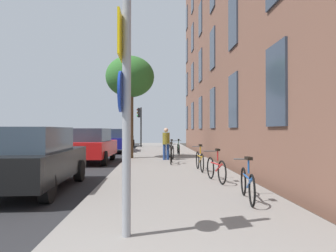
{
  "coord_description": "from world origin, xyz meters",
  "views": [
    {
      "loc": [
        0.45,
        -1.4,
        1.56
      ],
      "look_at": [
        1.04,
        11.72,
        1.72
      ],
      "focal_mm": 33.87,
      "sensor_mm": 36.0,
      "label": 1
    }
  ],
  "objects_px": {
    "bicycle_0": "(247,183)",
    "car_2": "(116,140)",
    "bicycle_2": "(200,160)",
    "car_3": "(123,138)",
    "bicycle_1": "(216,169)",
    "pedestrian_0": "(166,142)",
    "sign_post": "(125,96)",
    "bicycle_3": "(171,155)",
    "traffic_light": "(140,120)",
    "tree_near": "(130,78)",
    "bicycle_5": "(178,149)",
    "car_0": "(34,158)",
    "bicycle_4": "(171,151)",
    "car_1": "(91,145)"
  },
  "relations": [
    {
      "from": "bicycle_0",
      "to": "car_2",
      "type": "relative_size",
      "value": 0.39
    },
    {
      "from": "bicycle_2",
      "to": "car_3",
      "type": "bearing_deg",
      "value": 104.1
    },
    {
      "from": "bicycle_1",
      "to": "pedestrian_0",
      "type": "xyz_separation_m",
      "value": [
        -1.15,
        6.47,
        0.52
      ]
    },
    {
      "from": "bicycle_2",
      "to": "bicycle_0",
      "type": "bearing_deg",
      "value": -86.69
    },
    {
      "from": "sign_post",
      "to": "bicycle_3",
      "type": "distance_m",
      "value": 9.46
    },
    {
      "from": "traffic_light",
      "to": "tree_near",
      "type": "relative_size",
      "value": 0.64
    },
    {
      "from": "sign_post",
      "to": "bicycle_1",
      "type": "distance_m",
      "value": 5.18
    },
    {
      "from": "bicycle_5",
      "to": "car_0",
      "type": "bearing_deg",
      "value": -113.69
    },
    {
      "from": "bicycle_3",
      "to": "bicycle_2",
      "type": "bearing_deg",
      "value": -69.84
    },
    {
      "from": "bicycle_3",
      "to": "bicycle_0",
      "type": "bearing_deg",
      "value": -80.86
    },
    {
      "from": "bicycle_0",
      "to": "car_3",
      "type": "height_order",
      "value": "car_3"
    },
    {
      "from": "tree_near",
      "to": "car_2",
      "type": "distance_m",
      "value": 6.7
    },
    {
      "from": "traffic_light",
      "to": "car_2",
      "type": "relative_size",
      "value": 0.78
    },
    {
      "from": "sign_post",
      "to": "traffic_light",
      "type": "bearing_deg",
      "value": 92.05
    },
    {
      "from": "pedestrian_0",
      "to": "bicycle_4",
      "type": "bearing_deg",
      "value": 68.44
    },
    {
      "from": "bicycle_0",
      "to": "bicycle_4",
      "type": "distance_m",
      "value": 9.66
    },
    {
      "from": "car_1",
      "to": "pedestrian_0",
      "type": "bearing_deg",
      "value": 2.39
    },
    {
      "from": "tree_near",
      "to": "bicycle_4",
      "type": "distance_m",
      "value": 4.3
    },
    {
      "from": "traffic_light",
      "to": "sign_post",
      "type": "bearing_deg",
      "value": -87.95
    },
    {
      "from": "car_1",
      "to": "car_2",
      "type": "distance_m",
      "value": 6.88
    },
    {
      "from": "bicycle_3",
      "to": "pedestrian_0",
      "type": "relative_size",
      "value": 1.05
    },
    {
      "from": "bicycle_0",
      "to": "pedestrian_0",
      "type": "height_order",
      "value": "pedestrian_0"
    },
    {
      "from": "sign_post",
      "to": "bicycle_5",
      "type": "relative_size",
      "value": 2.07
    },
    {
      "from": "bicycle_1",
      "to": "bicycle_4",
      "type": "xyz_separation_m",
      "value": [
        -0.86,
        7.2,
        0.02
      ]
    },
    {
      "from": "tree_near",
      "to": "car_0",
      "type": "bearing_deg",
      "value": -102.51
    },
    {
      "from": "bicycle_0",
      "to": "car_3",
      "type": "bearing_deg",
      "value": 101.83
    },
    {
      "from": "bicycle_4",
      "to": "car_0",
      "type": "bearing_deg",
      "value": -116.71
    },
    {
      "from": "bicycle_0",
      "to": "bicycle_4",
      "type": "relative_size",
      "value": 0.95
    },
    {
      "from": "bicycle_2",
      "to": "pedestrian_0",
      "type": "bearing_deg",
      "value": 104.33
    },
    {
      "from": "bicycle_3",
      "to": "car_2",
      "type": "height_order",
      "value": "car_2"
    },
    {
      "from": "traffic_light",
      "to": "bicycle_3",
      "type": "xyz_separation_m",
      "value": [
        1.95,
        -13.45,
        -1.95
      ]
    },
    {
      "from": "pedestrian_0",
      "to": "car_0",
      "type": "xyz_separation_m",
      "value": [
        -3.64,
        -7.07,
        -0.16
      ]
    },
    {
      "from": "sign_post",
      "to": "bicycle_4",
      "type": "relative_size",
      "value": 1.95
    },
    {
      "from": "sign_post",
      "to": "pedestrian_0",
      "type": "height_order",
      "value": "sign_post"
    },
    {
      "from": "traffic_light",
      "to": "car_3",
      "type": "relative_size",
      "value": 0.84
    },
    {
      "from": "sign_post",
      "to": "tree_near",
      "type": "relative_size",
      "value": 0.66
    },
    {
      "from": "traffic_light",
      "to": "car_3",
      "type": "bearing_deg",
      "value": 134.27
    },
    {
      "from": "bicycle_2",
      "to": "tree_near",
      "type": "bearing_deg",
      "value": 118.94
    },
    {
      "from": "tree_near",
      "to": "car_3",
      "type": "bearing_deg",
      "value": 97.05
    },
    {
      "from": "traffic_light",
      "to": "pedestrian_0",
      "type": "bearing_deg",
      "value": -81.33
    },
    {
      "from": "pedestrian_0",
      "to": "bicycle_5",
      "type": "bearing_deg",
      "value": 75.01
    },
    {
      "from": "car_0",
      "to": "bicycle_3",
      "type": "bearing_deg",
      "value": 54.9
    },
    {
      "from": "traffic_light",
      "to": "bicycle_2",
      "type": "bearing_deg",
      "value": -79.86
    },
    {
      "from": "traffic_light",
      "to": "bicycle_2",
      "type": "xyz_separation_m",
      "value": [
        2.83,
        -15.85,
        -1.95
      ]
    },
    {
      "from": "bicycle_0",
      "to": "car_2",
      "type": "bearing_deg",
      "value": 106.15
    },
    {
      "from": "bicycle_4",
      "to": "bicycle_0",
      "type": "bearing_deg",
      "value": -83.88
    },
    {
      "from": "pedestrian_0",
      "to": "bicycle_2",
      "type": "bearing_deg",
      "value": -75.67
    },
    {
      "from": "bicycle_1",
      "to": "pedestrian_0",
      "type": "height_order",
      "value": "pedestrian_0"
    },
    {
      "from": "pedestrian_0",
      "to": "car_2",
      "type": "xyz_separation_m",
      "value": [
        -3.2,
        6.72,
        -0.16
      ]
    },
    {
      "from": "car_1",
      "to": "bicycle_5",
      "type": "bearing_deg",
      "value": 36.69
    }
  ]
}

